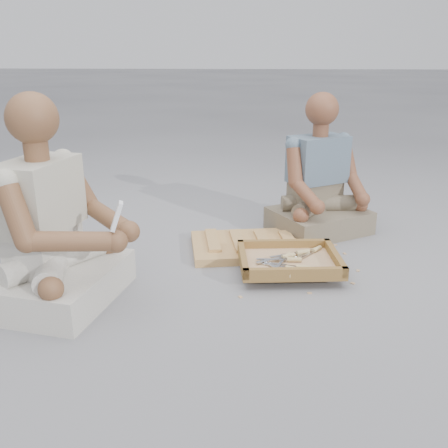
# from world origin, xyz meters

# --- Properties ---
(ground) EXTENTS (60.00, 60.00, 0.00)m
(ground) POSITION_xyz_m (0.00, 0.00, 0.00)
(ground) COLOR gray
(ground) RESTS_ON ground
(carved_panel) EXTENTS (0.72, 0.54, 0.04)m
(carved_panel) POSITION_xyz_m (0.15, 0.63, 0.02)
(carved_panel) COLOR #A1813E
(carved_panel) RESTS_ON ground
(tool_tray) EXTENTS (0.52, 0.43, 0.06)m
(tool_tray) POSITION_xyz_m (0.33, 0.33, 0.07)
(tool_tray) COLOR brown
(tool_tray) RESTS_ON carved_panel
(chisel_0) EXTENTS (0.22, 0.03, 0.02)m
(chisel_0) POSITION_xyz_m (0.33, 0.31, 0.08)
(chisel_0) COLOR silver
(chisel_0) RESTS_ON tool_tray
(chisel_1) EXTENTS (0.22, 0.07, 0.02)m
(chisel_1) POSITION_xyz_m (0.37, 0.25, 0.07)
(chisel_1) COLOR silver
(chisel_1) RESTS_ON tool_tray
(chisel_2) EXTENTS (0.21, 0.09, 0.02)m
(chisel_2) POSITION_xyz_m (0.32, 0.23, 0.07)
(chisel_2) COLOR silver
(chisel_2) RESTS_ON tool_tray
(chisel_3) EXTENTS (0.21, 0.11, 0.02)m
(chisel_3) POSITION_xyz_m (0.38, 0.40, 0.08)
(chisel_3) COLOR silver
(chisel_3) RESTS_ON tool_tray
(chisel_4) EXTENTS (0.15, 0.19, 0.02)m
(chisel_4) POSITION_xyz_m (0.47, 0.45, 0.07)
(chisel_4) COLOR silver
(chisel_4) RESTS_ON tool_tray
(chisel_5) EXTENTS (0.20, 0.13, 0.02)m
(chisel_5) POSITION_xyz_m (0.31, 0.35, 0.08)
(chisel_5) COLOR silver
(chisel_5) RESTS_ON tool_tray
(chisel_6) EXTENTS (0.17, 0.17, 0.02)m
(chisel_6) POSITION_xyz_m (0.46, 0.47, 0.07)
(chisel_6) COLOR silver
(chisel_6) RESTS_ON tool_tray
(chisel_7) EXTENTS (0.10, 0.21, 0.02)m
(chisel_7) POSITION_xyz_m (0.31, 0.35, 0.08)
(chisel_7) COLOR silver
(chisel_7) RESTS_ON tool_tray
(chisel_8) EXTENTS (0.15, 0.18, 0.02)m
(chisel_8) POSITION_xyz_m (0.29, 0.18, 0.07)
(chisel_8) COLOR silver
(chisel_8) RESTS_ON tool_tray
(wood_chip_0) EXTENTS (0.02, 0.02, 0.00)m
(wood_chip_0) POSITION_xyz_m (0.48, 0.28, 0.00)
(wood_chip_0) COLOR #DEB983
(wood_chip_0) RESTS_ON ground
(wood_chip_1) EXTENTS (0.02, 0.02, 0.00)m
(wood_chip_1) POSITION_xyz_m (0.26, 0.69, 0.00)
(wood_chip_1) COLOR #DEB983
(wood_chip_1) RESTS_ON ground
(wood_chip_2) EXTENTS (0.02, 0.02, 0.00)m
(wood_chip_2) POSITION_xyz_m (0.58, 0.70, 0.00)
(wood_chip_2) COLOR #DEB983
(wood_chip_2) RESTS_ON ground
(wood_chip_3) EXTENTS (0.02, 0.02, 0.00)m
(wood_chip_3) POSITION_xyz_m (0.57, 0.41, 0.00)
(wood_chip_3) COLOR #DEB983
(wood_chip_3) RESTS_ON ground
(wood_chip_4) EXTENTS (0.02, 0.02, 0.00)m
(wood_chip_4) POSITION_xyz_m (0.40, 0.46, 0.00)
(wood_chip_4) COLOR #DEB983
(wood_chip_4) RESTS_ON ground
(wood_chip_5) EXTENTS (0.02, 0.02, 0.00)m
(wood_chip_5) POSITION_xyz_m (0.37, 0.45, 0.00)
(wood_chip_5) COLOR #DEB983
(wood_chip_5) RESTS_ON ground
(wood_chip_6) EXTENTS (0.02, 0.02, 0.00)m
(wood_chip_6) POSITION_xyz_m (0.10, 0.05, 0.00)
(wood_chip_6) COLOR #DEB983
(wood_chip_6) RESTS_ON ground
(wood_chip_7) EXTENTS (0.02, 0.02, 0.00)m
(wood_chip_7) POSITION_xyz_m (0.02, 0.68, 0.00)
(wood_chip_7) COLOR #DEB983
(wood_chip_7) RESTS_ON ground
(wood_chip_8) EXTENTS (0.02, 0.02, 0.00)m
(wood_chip_8) POSITION_xyz_m (0.41, 0.61, 0.00)
(wood_chip_8) COLOR #DEB983
(wood_chip_8) RESTS_ON ground
(wood_chip_9) EXTENTS (0.02, 0.02, 0.00)m
(wood_chip_9) POSITION_xyz_m (0.41, 0.11, 0.00)
(wood_chip_9) COLOR #DEB983
(wood_chip_9) RESTS_ON ground
(wood_chip_10) EXTENTS (0.02, 0.02, 0.00)m
(wood_chip_10) POSITION_xyz_m (0.62, 0.73, 0.00)
(wood_chip_10) COLOR #DEB983
(wood_chip_10) RESTS_ON ground
(wood_chip_11) EXTENTS (0.02, 0.02, 0.00)m
(wood_chip_11) POSITION_xyz_m (0.68, 0.38, 0.00)
(wood_chip_11) COLOR #DEB983
(wood_chip_11) RESTS_ON ground
(wood_chip_12) EXTENTS (0.02, 0.02, 0.00)m
(wood_chip_12) POSITION_xyz_m (0.15, 0.45, 0.00)
(wood_chip_12) COLOR #DEB983
(wood_chip_12) RESTS_ON ground
(wood_chip_13) EXTENTS (0.02, 0.02, 0.00)m
(wood_chip_13) POSITION_xyz_m (0.65, 0.60, 0.00)
(wood_chip_13) COLOR #DEB983
(wood_chip_13) RESTS_ON ground
(wood_chip_14) EXTENTS (0.02, 0.02, 0.00)m
(wood_chip_14) POSITION_xyz_m (0.54, 0.41, 0.00)
(wood_chip_14) COLOR #DEB983
(wood_chip_14) RESTS_ON ground
(wood_chip_15) EXTENTS (0.02, 0.02, 0.00)m
(wood_chip_15) POSITION_xyz_m (0.63, 0.23, 0.00)
(wood_chip_15) COLOR #DEB983
(wood_chip_15) RESTS_ON ground
(craftsman) EXTENTS (0.65, 0.65, 0.90)m
(craftsman) POSITION_xyz_m (-0.70, -0.01, 0.31)
(craftsman) COLOR beige
(craftsman) RESTS_ON ground
(companion) EXTENTS (0.67, 0.63, 0.83)m
(companion) POSITION_xyz_m (0.54, 0.96, 0.28)
(companion) COLOR #716851
(companion) RESTS_ON ground
(mobile_phone) EXTENTS (0.07, 0.06, 0.12)m
(mobile_phone) POSITION_xyz_m (-0.38, -0.13, 0.43)
(mobile_phone) COLOR white
(mobile_phone) RESTS_ON craftsman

